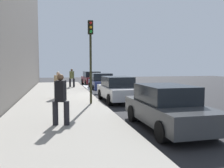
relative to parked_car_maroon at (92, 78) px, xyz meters
name	(u,v)px	position (x,y,z in m)	size (l,w,h in m)	color
ground_plane	(111,99)	(10.78, -0.27, -0.76)	(56.00, 56.00, 0.00)	#28282B
sidewalk	(59,99)	(10.78, -3.57, -0.68)	(28.00, 4.60, 0.15)	#A39E93
lane_stripe_centre	(156,97)	(10.78, 2.93, -0.75)	(28.00, 0.14, 0.01)	gold
snow_bank_curb	(89,89)	(5.19, -0.97, -0.65)	(5.84, 0.56, 0.22)	white
parked_car_maroon	(92,78)	(0.00, 0.00, 0.00)	(4.32, 2.02, 1.51)	black
parked_car_navy	(101,82)	(5.91, 0.00, 0.00)	(4.25, 1.94, 1.51)	black
parked_car_silver	(118,89)	(12.01, -0.08, 0.00)	(4.16, 1.98, 1.51)	black
parked_car_charcoal	(167,107)	(18.40, 0.05, 0.00)	(4.27, 1.93, 1.51)	black
pedestrian_black_coat	(61,98)	(17.68, -3.55, 0.33)	(0.54, 0.57, 1.76)	black
pedestrian_olive_coat	(72,77)	(3.41, -2.36, 0.31)	(0.54, 0.53, 1.71)	black
pedestrian_tan_coat	(58,84)	(10.65, -3.62, 0.27)	(0.53, 0.51, 1.64)	black
traffic_light_pole	(91,48)	(13.35, -1.92, 2.36)	(0.35, 0.26, 4.38)	#2D2D19
rolling_suitcase	(56,94)	(11.10, -3.76, -0.33)	(0.34, 0.22, 0.90)	#191E38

